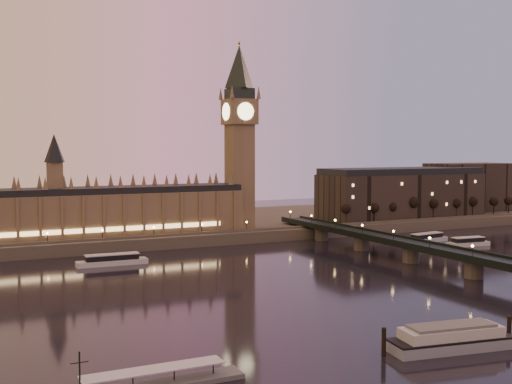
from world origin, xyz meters
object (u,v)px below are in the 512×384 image
Objects in this scene: cruise_boat_a at (112,260)px; moored_barge at (451,338)px; pontoon_pier at (157,383)px; cruise_boat_b at (427,238)px.

cruise_boat_a is 162.74m from moored_barge.
pontoon_pier reaches higher than cruise_boat_a.
cruise_boat_a is 1.13× the size of cruise_boat_b.
moored_barge is 0.99× the size of pontoon_pier.
moored_barge is at bearing -70.02° from cruise_boat_a.
pontoon_pier reaches higher than moored_barge.
cruise_boat_a reaches higher than cruise_boat_b.
cruise_boat_a is 0.82× the size of moored_barge.
moored_barge reaches higher than cruise_boat_a.
cruise_boat_a is 0.81× the size of pontoon_pier.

